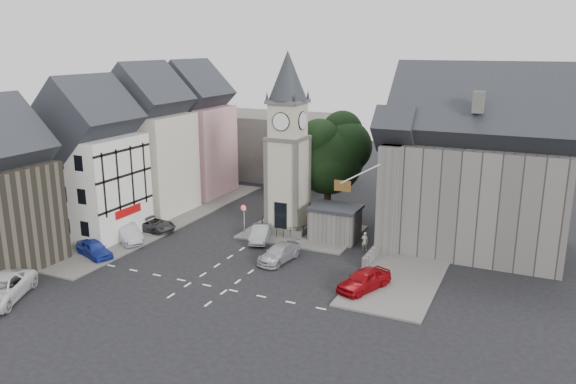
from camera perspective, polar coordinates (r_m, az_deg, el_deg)
The scene contains 24 objects.
ground at distance 45.43m, azimuth -4.27°, elevation -6.89°, with size 120.00×120.00×0.00m, color black.
pavement_west at distance 56.67m, azimuth -12.46°, elevation -2.69°, with size 6.00×30.00×0.14m, color #595651.
pavement_east at distance 48.62m, azimuth 13.00°, elevation -5.67°, with size 6.00×26.00×0.14m, color #595651.
central_island at distance 51.53m, azimuth 1.50°, elevation -4.09°, with size 10.00×8.00×0.16m, color #595651.
road_markings at distance 41.09m, azimuth -8.02°, elevation -9.41°, with size 20.00×8.00×0.01m, color silver.
clock_tower at distance 50.11m, azimuth -0.03°, elevation 4.87°, with size 4.86×4.86×16.25m.
stone_shelter at distance 49.48m, azimuth 4.80°, elevation -3.15°, with size 4.30×3.30×3.08m.
town_tree at distance 54.11m, azimuth 4.13°, elevation 4.34°, with size 7.20×7.20×10.80m.
warning_sign_post at distance 50.72m, azimuth -4.52°, elevation -2.13°, with size 0.70×0.19×2.85m.
terrace_pink at distance 64.82m, azimuth -9.61°, elevation 5.56°, with size 8.10×7.60×12.80m.
terrace_cream at distance 58.48m, azimuth -14.00°, elevation 4.34°, with size 8.10×7.60×12.80m.
terrace_tudor at distance 52.67m, azimuth -19.36°, elevation 2.38°, with size 8.10×7.60×12.00m.
backdrop_west at distance 73.70m, azimuth -2.01°, elevation 4.82°, with size 20.00×10.00×8.00m, color #4C4944.
east_building at distance 49.24m, azimuth 18.24°, elevation 1.74°, with size 14.40×11.40×12.60m.
east_boundary_wall at distance 50.90m, azimuth 10.41°, elevation -4.14°, with size 0.40×16.00×0.90m, color #5A5753.
flagpole at distance 43.85m, azimuth 7.32°, elevation 1.82°, with size 3.68×0.10×2.74m.
car_west_blue at distance 48.29m, azimuth -19.08°, elevation -5.48°, with size 1.62×4.04×1.38m, color navy.
car_west_silver at distance 51.06m, azimuth -15.99°, elevation -4.05°, with size 1.61×4.62×1.52m, color #9EA1A6.
car_west_grey at distance 53.46m, azimuth -13.73°, elevation -3.15°, with size 2.22×4.82×1.34m, color #2F2F31.
car_island_silver at distance 49.35m, azimuth -2.78°, elevation -4.22°, with size 1.46×4.20×1.38m, color gray.
car_island_east at distance 44.89m, azimuth -0.90°, elevation -6.23°, with size 1.82×4.48×1.30m, color #B1B2BA.
car_east_red at distance 40.12m, azimuth 7.73°, elevation -8.83°, with size 1.80×4.48×1.53m, color #94080E.
van_sw_white at distance 42.71m, azimuth -27.20°, elevation -8.81°, with size 2.78×6.02×1.67m, color silver.
pedestrian at distance 47.45m, azimuth 7.81°, elevation -4.99°, with size 0.59×0.39×1.61m, color #BCAB9C.
Camera 1 is at (20.62, -36.85, 16.74)m, focal length 35.00 mm.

